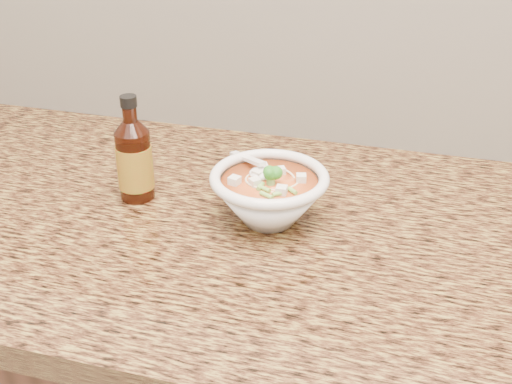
# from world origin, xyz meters

# --- Properties ---
(counter_slab) EXTENTS (4.00, 0.68, 0.04)m
(counter_slab) POSITION_xyz_m (0.00, 1.68, 0.88)
(counter_slab) COLOR olive
(counter_slab) RESTS_ON cabinet
(soup_bowl) EXTENTS (0.17, 0.17, 0.10)m
(soup_bowl) POSITION_xyz_m (-0.19, 1.68, 0.94)
(soup_bowl) COLOR white
(soup_bowl) RESTS_ON counter_slab
(hot_sauce_bottle) EXTENTS (0.06, 0.06, 0.17)m
(hot_sauce_bottle) POSITION_xyz_m (-0.40, 1.69, 0.96)
(hot_sauce_bottle) COLOR #361107
(hot_sauce_bottle) RESTS_ON counter_slab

